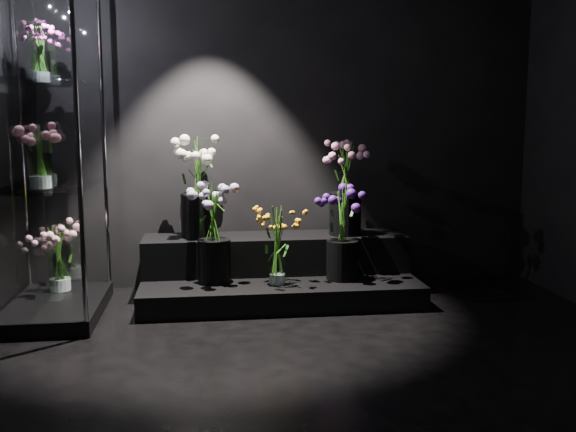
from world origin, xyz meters
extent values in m
plane|color=black|center=(0.00, 0.00, 0.00)|extent=(4.00, 4.00, 0.00)
plane|color=black|center=(0.00, 2.00, 1.40)|extent=(4.00, 0.00, 4.00)
cube|color=black|center=(-0.12, 1.50, 0.08)|extent=(2.00, 0.89, 0.17)
cube|color=black|center=(-0.12, 1.72, 0.31)|extent=(2.00, 0.44, 0.28)
cube|color=black|center=(-1.67, 1.31, 0.05)|extent=(0.62, 1.03, 0.10)
cube|color=white|center=(-1.67, 1.31, 0.88)|extent=(0.56, 0.97, 0.01)
cube|color=white|center=(-1.67, 1.31, 1.55)|extent=(0.56, 0.97, 0.01)
cylinder|color=white|center=(-0.15, 1.31, 0.28)|extent=(0.12, 0.12, 0.22)
cylinder|color=black|center=(-0.59, 1.43, 0.32)|extent=(0.23, 0.23, 0.31)
cylinder|color=black|center=(0.33, 1.39, 0.31)|extent=(0.23, 0.23, 0.29)
cylinder|color=black|center=(-0.70, 1.73, 0.61)|extent=(0.27, 0.27, 0.33)
cylinder|color=black|center=(0.41, 1.68, 0.61)|extent=(0.24, 0.24, 0.32)
cylinder|color=white|center=(-1.67, 1.11, 1.00)|extent=(0.14, 0.14, 0.23)
cylinder|color=white|center=(-1.71, 1.46, 1.66)|extent=(0.11, 0.11, 0.20)
cylinder|color=white|center=(-1.69, 1.57, 0.23)|extent=(0.16, 0.16, 0.26)
camera|label=1|loc=(-0.65, -3.07, 1.30)|focal=40.00mm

